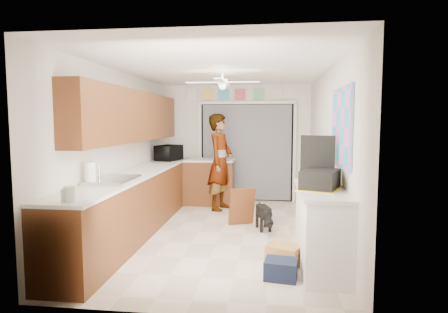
{
  "coord_description": "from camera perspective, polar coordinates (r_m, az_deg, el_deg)",
  "views": [
    {
      "loc": [
        0.72,
        -5.62,
        1.72
      ],
      "look_at": [
        0.0,
        0.4,
        1.15
      ],
      "focal_mm": 30.0,
      "sensor_mm": 36.0,
      "label": 1
    }
  ],
  "objects": [
    {
      "name": "floor",
      "position": [
        5.92,
        -0.47,
        -11.52
      ],
      "size": [
        5.0,
        5.0,
        0.0
      ],
      "primitive_type": "plane",
      "color": "beige",
      "rests_on": "ground"
    },
    {
      "name": "ceiling",
      "position": [
        5.72,
        -0.49,
        13.22
      ],
      "size": [
        5.0,
        5.0,
        0.0
      ],
      "primitive_type": "plane",
      "rotation": [
        3.14,
        0.0,
        0.0
      ],
      "color": "white",
      "rests_on": "ground"
    },
    {
      "name": "wall_back",
      "position": [
        8.16,
        1.75,
        2.07
      ],
      "size": [
        3.2,
        0.0,
        3.2
      ],
      "primitive_type": "plane",
      "rotation": [
        1.57,
        0.0,
        0.0
      ],
      "color": "silver",
      "rests_on": "ground"
    },
    {
      "name": "wall_front",
      "position": [
        3.23,
        -6.1,
        -3.02
      ],
      "size": [
        3.2,
        0.0,
        3.2
      ],
      "primitive_type": "plane",
      "rotation": [
        -1.57,
        0.0,
        0.0
      ],
      "color": "silver",
      "rests_on": "ground"
    },
    {
      "name": "wall_left",
      "position": [
        6.09,
        -15.57,
        0.75
      ],
      "size": [
        0.0,
        5.0,
        5.0
      ],
      "primitive_type": "plane",
      "rotation": [
        1.57,
        0.0,
        1.57
      ],
      "color": "silver",
      "rests_on": "ground"
    },
    {
      "name": "wall_right",
      "position": [
        5.71,
        15.68,
        0.45
      ],
      "size": [
        0.0,
        5.0,
        5.0
      ],
      "primitive_type": "plane",
      "rotation": [
        1.57,
        0.0,
        -1.57
      ],
      "color": "silver",
      "rests_on": "ground"
    },
    {
      "name": "left_base_cabinets",
      "position": [
        6.1,
        -12.76,
        -6.77
      ],
      "size": [
        0.6,
        4.8,
        0.9
      ],
      "primitive_type": "cube",
      "color": "brown",
      "rests_on": "floor"
    },
    {
      "name": "left_countertop",
      "position": [
        6.02,
        -12.76,
        -2.4
      ],
      "size": [
        0.62,
        4.8,
        0.04
      ],
      "primitive_type": "cube",
      "color": "white",
      "rests_on": "left_base_cabinets"
    },
    {
      "name": "upper_cabinets",
      "position": [
        6.2,
        -13.62,
        5.96
      ],
      "size": [
        0.32,
        4.0,
        0.8
      ],
      "primitive_type": "cube",
      "color": "brown",
      "rests_on": "wall_left"
    },
    {
      "name": "sink_basin",
      "position": [
        5.09,
        -16.54,
        -3.49
      ],
      "size": [
        0.5,
        0.76,
        0.06
      ],
      "primitive_type": "cube",
      "color": "silver",
      "rests_on": "left_countertop"
    },
    {
      "name": "faucet",
      "position": [
        5.16,
        -18.51,
        -2.37
      ],
      "size": [
        0.03,
        0.03,
        0.22
      ],
      "primitive_type": "cylinder",
      "color": "silver",
      "rests_on": "left_countertop"
    },
    {
      "name": "peninsula_base",
      "position": [
        7.82,
        -2.26,
        -3.98
      ],
      "size": [
        1.0,
        0.6,
        0.9
      ],
      "primitive_type": "cube",
      "color": "brown",
      "rests_on": "floor"
    },
    {
      "name": "peninsula_top",
      "position": [
        7.75,
        -2.27,
        -0.55
      ],
      "size": [
        1.04,
        0.64,
        0.04
      ],
      "primitive_type": "cube",
      "color": "white",
      "rests_on": "peninsula_base"
    },
    {
      "name": "back_opening_recess",
      "position": [
        8.13,
        3.48,
        0.64
      ],
      "size": [
        2.0,
        0.06,
        2.1
      ],
      "primitive_type": "cube",
      "color": "black",
      "rests_on": "wall_back"
    },
    {
      "name": "curtain_panel",
      "position": [
        8.09,
        3.46,
        0.61
      ],
      "size": [
        1.9,
        0.03,
        2.05
      ],
      "primitive_type": "cube",
      "color": "gray",
      "rests_on": "wall_back"
    },
    {
      "name": "door_trim_left",
      "position": [
        8.22,
        -3.65,
        0.69
      ],
      "size": [
        0.06,
        0.04,
        2.1
      ],
      "primitive_type": "cube",
      "color": "white",
      "rests_on": "wall_back"
    },
    {
      "name": "door_trim_right",
      "position": [
        8.1,
        10.69,
        0.54
      ],
      "size": [
        0.06,
        0.04,
        2.1
      ],
      "primitive_type": "cube",
      "color": "white",
      "rests_on": "wall_back"
    },
    {
      "name": "door_trim_head",
      "position": [
        8.08,
        3.51,
        8.2
      ],
      "size": [
        2.1,
        0.04,
        0.06
      ],
      "primitive_type": "cube",
      "color": "white",
      "rests_on": "wall_back"
    },
    {
      "name": "header_frame_0",
      "position": [
        8.21,
        -2.48,
        9.42
      ],
      "size": [
        0.22,
        0.02,
        0.22
      ],
      "primitive_type": "cube",
      "color": "#F5D651",
      "rests_on": "wall_back"
    },
    {
      "name": "header_frame_1",
      "position": [
        8.16,
        -0.02,
        9.45
      ],
      "size": [
        0.22,
        0.02,
        0.22
      ],
      "primitive_type": "cube",
      "color": "#51B2D8",
      "rests_on": "wall_back"
    },
    {
      "name": "header_frame_2",
      "position": [
        8.13,
        2.46,
        9.46
      ],
      "size": [
        0.22,
        0.02,
        0.22
      ],
      "primitive_type": "cube",
      "color": "#CA4B5A",
      "rests_on": "wall_back"
    },
    {
      "name": "header_frame_3",
      "position": [
        8.11,
        5.32,
        9.45
      ],
      "size": [
        0.22,
        0.02,
        0.22
      ],
      "primitive_type": "cube",
      "color": "#6DC07C",
      "rests_on": "wall_back"
    },
    {
      "name": "header_frame_4",
      "position": [
        8.11,
        8.18,
        9.42
      ],
      "size": [
        0.22,
        0.02,
        0.22
      ],
      "primitive_type": "cube",
      "color": "silver",
      "rests_on": "wall_back"
    },
    {
      "name": "route66_sign",
      "position": [
        8.28,
        -4.91,
        9.37
      ],
      "size": [
        0.22,
        0.02,
        0.26
      ],
      "primitive_type": "cube",
      "color": "silver",
      "rests_on": "wall_back"
    },
    {
      "name": "right_counter_base",
      "position": [
        4.64,
        14.63,
        -10.69
      ],
      "size": [
        0.5,
        1.4,
        0.9
      ],
      "primitive_type": "cube",
      "color": "white",
      "rests_on": "floor"
    },
    {
      "name": "right_counter_top",
      "position": [
        4.53,
        14.64,
        -4.97
      ],
      "size": [
        0.54,
        1.44,
        0.04
      ],
      "primitive_type": "cube",
      "color": "white",
      "rests_on": "right_counter_base"
    },
    {
      "name": "abstract_painting",
      "position": [
        4.7,
        17.43,
        4.28
      ],
      "size": [
        0.03,
        1.15,
        0.95
      ],
      "primitive_type": "cube",
      "color": "#F259C8",
      "rests_on": "wall_right"
    },
    {
      "name": "ceiling_fan",
      "position": [
        5.89,
        -0.23,
        11.22
      ],
      "size": [
        1.14,
        1.14,
        0.24
      ],
      "primitive_type": "cube",
      "color": "white",
      "rests_on": "ceiling"
    },
    {
      "name": "microwave",
      "position": [
        7.56,
        -8.4,
        0.56
      ],
      "size": [
        0.49,
        0.62,
        0.31
      ],
      "primitive_type": "imported",
      "rotation": [
        0.0,
        0.0,
        1.35
      ],
      "color": "black",
      "rests_on": "left_countertop"
    },
    {
      "name": "jar_a",
      "position": [
        3.93,
        -22.49,
        -5.32
      ],
      "size": [
        0.15,
        0.15,
        0.16
      ],
      "primitive_type": "cylinder",
      "rotation": [
        0.0,
        0.0,
        -0.42
      ],
      "color": "silver",
      "rests_on": "left_countertop"
    },
    {
      "name": "jar_b",
      "position": [
        3.96,
        -23.03,
        -5.48
      ],
      "size": [
        0.11,
        0.11,
        0.13
      ],
      "primitive_type": "cylinder",
      "rotation": [
        0.0,
        0.0,
        0.36
      ],
      "color": "silver",
      "rests_on": "left_countertop"
    },
    {
      "name": "paper_towel_roll",
      "position": [
        4.89,
        -19.71,
        -2.45
      ],
      "size": [
        0.16,
        0.16,
        0.28
      ],
      "primitive_type": "cylinder",
      "rotation": [
        0.0,
        0.0,
        0.3
      ],
      "color": "white",
      "rests_on": "left_countertop"
    },
    {
      "name": "suitcase",
      "position": [
        4.5,
        14.44,
        -3.37
      ],
      "size": [
        0.53,
        0.61,
        0.22
      ],
      "primitive_type": "cube",
      "rotation": [
        0.0,
        0.0,
        -0.36
      ],
      "color": "black",
      "rests_on": "right_counter_top"
    },
    {
      "name": "suitcase_rim",
      "position": [
        4.52,
        14.4,
        -4.75
      ],
      "size": [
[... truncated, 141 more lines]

